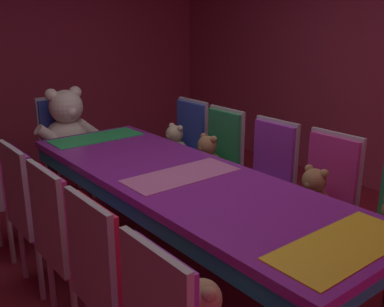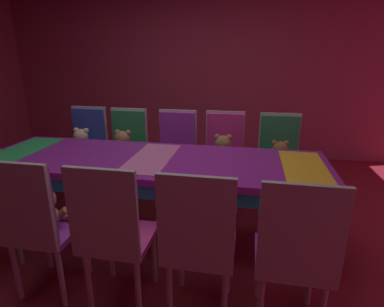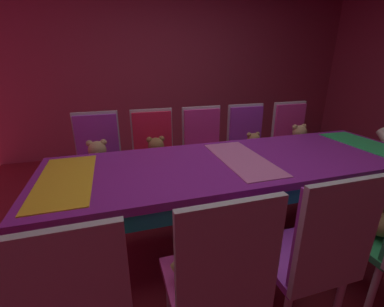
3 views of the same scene
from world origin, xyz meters
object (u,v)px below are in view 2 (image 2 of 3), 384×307
(teddy_left_1, at_px, (202,224))
(chair_right_4, at_px, (88,141))
(banquet_table, at_px, (152,168))
(chair_left_0, at_px, (296,248))
(chair_right_0, at_px, (278,152))
(teddy_right_4, at_px, (82,145))
(chair_right_2, at_px, (177,147))
(chair_left_3, at_px, (32,218))
(chair_right_1, at_px, (224,149))
(chair_left_2, at_px, (110,226))
(teddy_left_3, at_px, (48,210))
(teddy_right_1, at_px, (223,153))
(teddy_right_3, at_px, (123,147))
(chair_left_1, at_px, (198,236))
(teddy_left_0, at_px, (293,233))
(chair_right_3, at_px, (128,144))
(teddy_right_0, at_px, (279,157))

(teddy_left_1, bearing_deg, chair_right_4, 45.66)
(banquet_table, distance_m, chair_left_0, 1.34)
(chair_right_0, xyz_separation_m, teddy_right_4, (-0.13, 2.12, -0.00))
(chair_left_0, distance_m, teddy_right_4, 2.59)
(chair_right_4, bearing_deg, chair_right_2, 88.66)
(chair_left_3, bearing_deg, chair_right_1, -31.48)
(chair_left_2, relative_size, teddy_left_3, 3.49)
(chair_left_2, height_order, chair_right_0, same)
(teddy_left_1, distance_m, chair_left_3, 1.03)
(banquet_table, xyz_separation_m, teddy_right_1, (0.69, -0.52, -0.06))
(chair_right_2, distance_m, teddy_right_4, 1.06)
(banquet_table, height_order, teddy_left_3, banquet_table)
(teddy_right_3, bearing_deg, chair_right_1, 98.80)
(teddy_left_1, relative_size, chair_right_2, 0.33)
(chair_left_0, relative_size, teddy_right_3, 2.82)
(chair_left_3, bearing_deg, teddy_right_3, 1.85)
(teddy_left_3, bearing_deg, chair_left_1, -98.13)
(chair_right_0, distance_m, chair_right_2, 1.07)
(teddy_right_3, bearing_deg, teddy_right_1, 91.01)
(chair_left_1, bearing_deg, chair_right_2, 17.32)
(chair_left_0, xyz_separation_m, chair_right_4, (1.69, 2.09, 0.00))
(chair_right_1, distance_m, teddy_right_1, 0.15)
(chair_right_1, distance_m, teddy_right_3, 1.08)
(chair_left_3, distance_m, chair_right_4, 1.76)
(banquet_table, distance_m, chair_left_3, 0.97)
(banquet_table, xyz_separation_m, teddy_left_3, (-0.68, 0.50, -0.08))
(chair_right_1, bearing_deg, teddy_left_0, 18.86)
(chair_right_3, bearing_deg, teddy_left_0, 46.45)
(chair_left_1, distance_m, teddy_right_3, 1.85)
(chair_right_2, xyz_separation_m, teddy_right_3, (-0.15, 0.56, 0.00))
(banquet_table, distance_m, chair_left_1, 0.98)
(banquet_table, relative_size, chair_left_3, 2.86)
(banquet_table, xyz_separation_m, chair_right_2, (0.82, -0.01, -0.06))
(chair_right_2, bearing_deg, teddy_right_3, -75.08)
(teddy_right_0, distance_m, chair_right_3, 1.63)
(chair_left_0, distance_m, chair_right_0, 1.67)
(chair_left_0, xyz_separation_m, teddy_right_4, (1.54, 2.09, -0.00))
(chair_right_4, bearing_deg, teddy_right_1, 84.36)
(teddy_right_4, bearing_deg, teddy_right_3, 86.88)
(banquet_table, height_order, chair_right_4, chair_right_4)
(teddy_left_1, relative_size, chair_left_2, 0.33)
(chair_right_4, bearing_deg, teddy_right_0, 85.69)
(chair_left_0, relative_size, teddy_left_3, 3.49)
(chair_left_2, height_order, teddy_right_3, chair_left_2)
(teddy_left_1, bearing_deg, chair_left_0, -106.45)
(chair_left_1, xyz_separation_m, chair_right_0, (1.66, -0.55, 0.00))
(chair_left_3, xyz_separation_m, chair_right_3, (1.65, 0.05, 0.00))
(banquet_table, height_order, chair_left_0, chair_left_0)
(chair_left_2, bearing_deg, banquet_table, 0.74)
(teddy_left_1, xyz_separation_m, teddy_right_4, (1.39, 1.57, 0.01))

